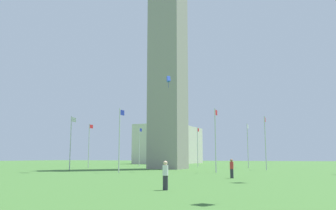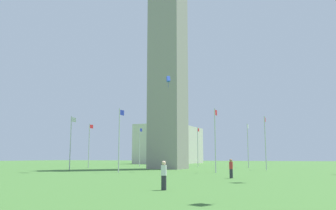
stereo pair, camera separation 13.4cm
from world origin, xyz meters
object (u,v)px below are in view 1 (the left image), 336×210
at_px(person_white_shirt, 165,176).
at_px(distant_building, 170,145).
at_px(obelisk_monument, 168,28).
at_px(flagpole_sw, 216,137).
at_px(flagpole_w, 265,140).
at_px(kite_blue_box, 168,79).
at_px(flagpole_nw, 248,143).
at_px(flagpole_se, 71,140).
at_px(person_red_shirt, 232,169).
at_px(flagpole_e, 89,143).
at_px(flagpole_ne, 139,145).
at_px(flagpole_s, 120,137).
at_px(flagpole_n, 198,145).

distance_m(person_white_shirt, distant_building, 85.47).
relative_size(obelisk_monument, flagpole_sw, 6.05).
bearing_deg(flagpole_w, person_white_shirt, 178.10).
xyz_separation_m(flagpole_w, kite_blue_box, (-9.19, 11.13, 7.98)).
relative_size(flagpole_sw, kite_blue_box, 4.86).
distance_m(flagpole_nw, kite_blue_box, 22.41).
bearing_deg(person_white_shirt, flagpole_sw, 12.56).
height_order(flagpole_se, flagpole_w, same).
distance_m(flagpole_sw, person_red_shirt, 11.65).
height_order(obelisk_monument, person_white_shirt, obelisk_monument).
bearing_deg(kite_blue_box, flagpole_e, 64.14).
height_order(flagpole_ne, flagpole_e, same).
xyz_separation_m(flagpole_s, flagpole_sw, (4.41, -10.64, 0.00)).
distance_m(flagpole_e, person_white_shirt, 44.47).
distance_m(kite_blue_box, distant_building, 59.40).
xyz_separation_m(flagpole_s, flagpole_nw, (25.69, -10.64, 0.00)).
height_order(flagpole_ne, flagpole_sw, same).
height_order(flagpole_e, person_white_shirt, flagpole_e).
distance_m(flagpole_ne, person_red_shirt, 40.75).
bearing_deg(obelisk_monument, flagpole_nw, -44.83).
xyz_separation_m(flagpole_w, person_red_shirt, (-20.97, 0.21, -3.39)).
distance_m(flagpole_sw, kite_blue_box, 10.53).
height_order(flagpole_w, flagpole_nw, same).
distance_m(flagpole_e, kite_blue_box, 22.54).
distance_m(flagpole_sw, person_white_shirt, 23.39).
bearing_deg(flagpole_s, distant_building, 17.05).
xyz_separation_m(flagpole_se, flagpole_nw, (21.29, -21.29, 0.00)).
relative_size(flagpole_e, distant_building, 0.33).
relative_size(flagpole_s, flagpole_w, 1.00).
distance_m(flagpole_n, person_red_shirt, 39.10).
bearing_deg(person_red_shirt, distant_building, -17.72).
relative_size(flagpole_e, kite_blue_box, 4.86).
distance_m(obelisk_monument, flagpole_n, 24.27).
bearing_deg(person_red_shirt, flagpole_e, 10.53).
distance_m(flagpole_s, flagpole_w, 21.29).
xyz_separation_m(flagpole_nw, person_red_shirt, (-31.61, -4.20, -3.39)).
bearing_deg(person_red_shirt, flagpole_se, 23.52).
height_order(person_white_shirt, person_red_shirt, person_red_shirt).
distance_m(flagpole_w, distant_building, 56.46).
xyz_separation_m(obelisk_monument, flagpole_n, (15.11, 0.00, -18.99)).
relative_size(flagpole_se, flagpole_sw, 1.00).
xyz_separation_m(flagpole_ne, person_red_shirt, (-31.61, -25.49, -3.39)).
bearing_deg(flagpole_sw, flagpole_nw, -0.00).
bearing_deg(distant_building, flagpole_w, -143.50).
height_order(flagpole_se, flagpole_nw, same).
bearing_deg(person_red_shirt, flagpole_s, 23.85).
bearing_deg(flagpole_w, person_red_shirt, 179.43).
relative_size(flagpole_n, flagpole_e, 1.00).
relative_size(flagpole_e, flagpole_s, 1.00).
distance_m(flagpole_e, flagpole_nw, 27.81).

